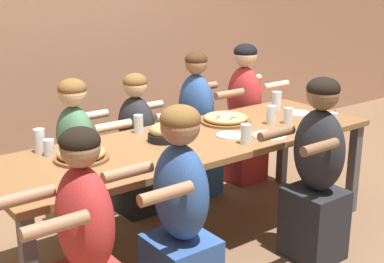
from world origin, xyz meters
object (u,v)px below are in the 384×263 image
at_px(empty_plate_a, 299,113).
at_px(diner_far_right, 244,118).
at_px(diner_far_midright, 196,131).
at_px(drinking_glass_d, 246,135).
at_px(skillet_bowl, 163,133).
at_px(drinking_glass_b, 277,101).
at_px(drinking_glass_e, 288,116).
at_px(diner_near_midleft, 180,225).
at_px(empty_plate_c, 230,135).
at_px(drinking_glass_c, 40,142).
at_px(drinking_glass_a, 49,148).
at_px(empty_plate_b, 82,181).
at_px(diner_near_midright, 317,178).
at_px(cocktail_glass_blue, 333,119).
at_px(diner_far_center, 138,150).
at_px(drinking_glass_f, 271,115).
at_px(diner_near_left, 86,260).
at_px(drinking_glass_g, 139,125).
at_px(pizza_board_main, 226,119).
at_px(empty_plate_d, 269,136).
at_px(pizza_board_second, 81,155).
at_px(diner_far_midleft, 77,162).

distance_m(empty_plate_a, diner_far_right, 0.66).
bearing_deg(diner_far_midright, drinking_glass_d, -19.17).
bearing_deg(skillet_bowl, drinking_glass_b, 7.46).
xyz_separation_m(drinking_glass_e, diner_near_midleft, (-1.35, -0.53, -0.25)).
relative_size(empty_plate_c, drinking_glass_c, 1.25).
relative_size(drinking_glass_a, drinking_glass_d, 0.78).
height_order(empty_plate_b, drinking_glass_b, drinking_glass_b).
bearing_deg(diner_near_midright, drinking_glass_a, 57.01).
distance_m(empty_plate_b, diner_near_midright, 1.48).
distance_m(cocktail_glass_blue, drinking_glass_d, 0.81).
relative_size(skillet_bowl, empty_plate_c, 1.58).
xyz_separation_m(empty_plate_a, diner_near_midleft, (-1.61, -0.66, -0.20)).
relative_size(drinking_glass_d, diner_far_right, 0.11).
distance_m(drinking_glass_d, diner_far_right, 1.29).
relative_size(diner_far_center, diner_far_right, 0.89).
relative_size(drinking_glass_f, diner_far_midright, 0.11).
relative_size(drinking_glass_e, diner_near_left, 0.10).
bearing_deg(drinking_glass_c, diner_near_midleft, -70.99).
xyz_separation_m(drinking_glass_g, diner_near_midright, (0.71, -0.98, -0.24)).
height_order(pizza_board_main, drinking_glass_b, drinking_glass_b).
height_order(drinking_glass_d, diner_far_right, diner_far_right).
bearing_deg(drinking_glass_b, diner_near_left, -157.47).
distance_m(empty_plate_d, drinking_glass_e, 0.37).
bearing_deg(drinking_glass_a, drinking_glass_e, -12.61).
height_order(pizza_board_second, drinking_glass_f, drinking_glass_f).
xyz_separation_m(drinking_glass_d, drinking_glass_g, (-0.42, 0.62, -0.00)).
xyz_separation_m(drinking_glass_f, diner_near_left, (-1.77, -0.59, -0.28)).
bearing_deg(empty_plate_c, skillet_bowl, 156.09).
height_order(empty_plate_d, diner_far_midleft, diner_far_midleft).
height_order(empty_plate_c, drinking_glass_a, drinking_glass_a).
xyz_separation_m(drinking_glass_e, drinking_glass_f, (-0.11, 0.06, 0.02)).
bearing_deg(drinking_glass_a, diner_far_midleft, 48.43).
bearing_deg(empty_plate_d, diner_near_midleft, -159.52).
distance_m(pizza_board_main, drinking_glass_c, 1.35).
relative_size(diner_far_midleft, diner_far_center, 1.02).
height_order(drinking_glass_g, diner_near_midleft, diner_near_midleft).
height_order(drinking_glass_c, drinking_glass_e, drinking_glass_c).
height_order(drinking_glass_c, diner_near_left, diner_near_left).
xyz_separation_m(empty_plate_a, drinking_glass_e, (-0.27, -0.14, 0.05)).
relative_size(drinking_glass_d, diner_near_midleft, 0.11).
bearing_deg(pizza_board_second, drinking_glass_e, -7.06).
height_order(drinking_glass_f, diner_far_midright, diner_far_midright).
bearing_deg(diner_near_midleft, diner_far_right, -51.41).
distance_m(drinking_glass_a, drinking_glass_f, 1.59).
relative_size(empty_plate_b, empty_plate_d, 0.87).
bearing_deg(diner_far_midright, diner_near_midleft, -40.33).
height_order(diner_near_midright, diner_far_right, diner_far_right).
xyz_separation_m(diner_near_left, diner_far_right, (2.16, 1.30, 0.04)).
bearing_deg(diner_far_midleft, empty_plate_d, 46.54).
xyz_separation_m(pizza_board_second, diner_near_midleft, (0.20, -0.72, -0.23)).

